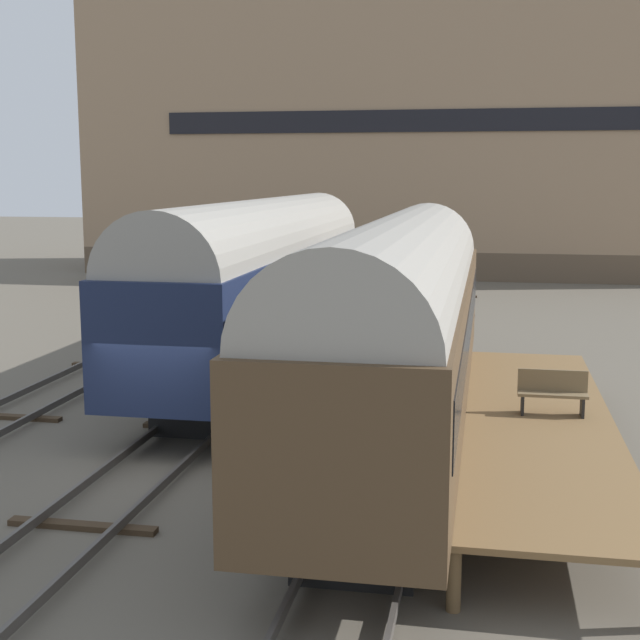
{
  "coord_description": "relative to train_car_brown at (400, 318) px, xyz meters",
  "views": [
    {
      "loc": [
        6.54,
        -16.12,
        5.85
      ],
      "look_at": [
        2.37,
        5.8,
        2.2
      ],
      "focal_mm": 50.0,
      "sensor_mm": 36.0,
      "label": 1
    }
  ],
  "objects": [
    {
      "name": "bench",
      "position": [
        3.16,
        -0.14,
        -1.39
      ],
      "size": [
        1.4,
        0.4,
        0.91
      ],
      "color": "brown",
      "rests_on": "station_platform"
    },
    {
      "name": "warehouse_building",
      "position": [
        -3.34,
        36.44,
        5.1
      ],
      "size": [
        37.45,
        10.43,
        15.92
      ],
      "color": "brown",
      "rests_on": "ground"
    },
    {
      "name": "train_car_brown",
      "position": [
        0.0,
        0.0,
        0.0
      ],
      "size": [
        2.9,
        17.02,
        5.02
      ],
      "color": "black",
      "rests_on": "ground"
    },
    {
      "name": "station_platform",
      "position": [
        2.84,
        -0.5,
        -1.95
      ],
      "size": [
        3.04,
        13.36,
        0.99
      ],
      "color": "brown",
      "rests_on": "ground"
    },
    {
      "name": "ground_plane",
      "position": [
        -4.74,
        -2.34,
        -2.86
      ],
      "size": [
        200.0,
        200.0,
        0.0
      ],
      "primitive_type": "plane",
      "color": "#60594C"
    },
    {
      "name": "train_car_navy",
      "position": [
        -4.74,
        6.93,
        0.07
      ],
      "size": [
        3.01,
        17.92,
        5.16
      ],
      "color": "black",
      "rests_on": "ground"
    },
    {
      "name": "track_right",
      "position": [
        0.0,
        -2.34,
        -2.72
      ],
      "size": [
        2.6,
        60.0,
        0.26
      ],
      "color": "#4C4742",
      "rests_on": "ground"
    },
    {
      "name": "track_middle",
      "position": [
        -4.74,
        -2.34,
        -2.72
      ],
      "size": [
        2.6,
        60.0,
        0.26
      ],
      "color": "#4C4742",
      "rests_on": "ground"
    }
  ]
}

